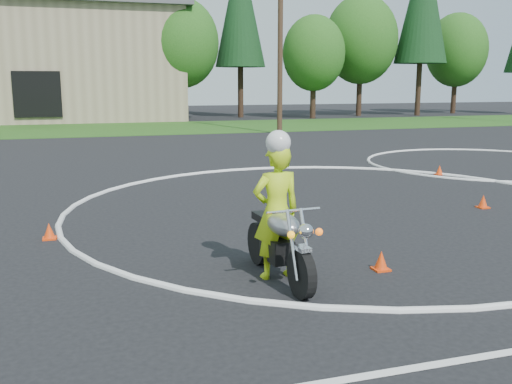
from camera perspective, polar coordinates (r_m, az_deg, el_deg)
name	(u,v)px	position (r m, az deg, el deg)	size (l,w,h in m)	color
ground	(409,242)	(10.51, 15.08, -4.87)	(120.00, 120.00, 0.00)	black
grass_strip	(172,128)	(36.05, -8.44, 6.40)	(120.00, 10.00, 0.02)	#1E4714
course_markings	(391,191)	(15.24, 13.32, 0.10)	(19.05, 19.05, 0.12)	silver
primary_motorcycle	(280,242)	(8.11, 2.40, -5.06)	(0.77, 2.20, 1.16)	black
rider_primary_grp	(276,208)	(8.12, 2.06, -1.59)	(0.74, 0.51, 2.15)	#B4D916
traffic_cones	(465,192)	(14.93, 20.21, 0.00)	(19.89, 11.60, 0.30)	#EC3D0C
treeline	(339,33)	(47.81, 8.25, 15.42)	(38.20, 8.10, 14.52)	#382619
utility_poles	(280,36)	(31.42, 2.44, 15.32)	(41.60, 1.12, 10.00)	#473321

